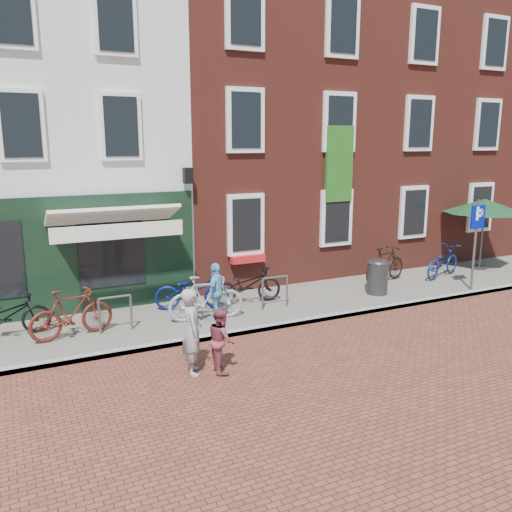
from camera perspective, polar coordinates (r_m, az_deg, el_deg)
name	(u,v)px	position (r m, az deg, el deg)	size (l,w,h in m)	color
ground	(280,329)	(12.49, 2.55, -7.79)	(80.00, 80.00, 0.00)	brown
sidewalk	(286,304)	(14.18, 3.24, -5.12)	(24.00, 3.00, 0.10)	slate
building_stucco	(15,133)	(17.33, -24.38, 11.93)	(8.00, 8.00, 9.00)	silver
building_brick_mid	(236,119)	(18.92, -2.17, 14.43)	(6.00, 8.00, 10.00)	maroon
building_brick_right	(376,122)	(22.03, 12.72, 13.84)	(6.00, 8.00, 10.00)	maroon
filler_right	(493,135)	(26.53, 23.99, 11.70)	(7.00, 8.00, 9.00)	maroon
litter_bin	(378,274)	(15.14, 12.88, -1.93)	(0.58, 0.58, 1.06)	#37383A
parking_sign	(476,231)	(16.13, 22.49, 2.48)	(0.50, 0.08, 2.58)	#4C4C4F
parasol	(485,203)	(18.89, 23.28, 5.21)	(2.62, 2.62, 2.43)	#4C4C4F
woman	(192,331)	(10.02, -6.82, -8.00)	(0.60, 0.39, 1.64)	gray
boy	(221,340)	(10.13, -3.72, -8.94)	(0.60, 0.47, 1.24)	brown
cafe_person	(216,291)	(12.64, -4.26, -3.79)	(0.81, 0.34, 1.38)	#71B2D6
bicycle_0	(5,316)	(12.70, -25.22, -5.83)	(0.65, 1.87, 0.98)	black
bicycle_1	(71,313)	(12.19, -19.12, -5.79)	(0.51, 1.81, 1.09)	#541A14
bicycle_2	(192,291)	(13.50, -6.86, -3.69)	(0.65, 1.87, 0.98)	#071256
bicycle_3	(206,298)	(12.67, -5.35, -4.47)	(0.51, 1.81, 1.09)	#979799
bicycle_4	(247,285)	(13.91, -0.97, -3.12)	(0.65, 1.87, 0.98)	black
bicycle_5	(385,265)	(16.39, 13.64, -0.91)	(0.51, 1.81, 1.09)	black
bicycle_6	(442,262)	(17.55, 19.30, -0.58)	(0.65, 1.87, 0.98)	#0F2151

